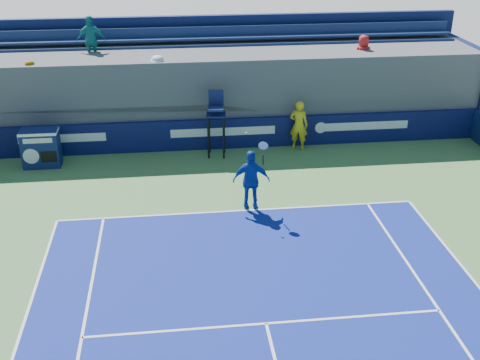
{
  "coord_description": "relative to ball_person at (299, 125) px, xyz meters",
  "views": [
    {
      "loc": [
        -1.88,
        -4.44,
        8.78
      ],
      "look_at": [
        0.0,
        11.5,
        1.25
      ],
      "focal_mm": 45.0,
      "sensor_mm": 36.0,
      "label": 1
    }
  ],
  "objects": [
    {
      "name": "back_hoarding",
      "position": [
        -2.86,
        0.4,
        -0.37
      ],
      "size": [
        20.4,
        0.21,
        1.2
      ],
      "color": "#0C1044",
      "rests_on": "ground"
    },
    {
      "name": "stadium_seating",
      "position": [
        -2.89,
        2.45,
        0.87
      ],
      "size": [
        21.0,
        4.05,
        4.75
      ],
      "color": "#505055",
      "rests_on": "ground"
    },
    {
      "name": "match_clock",
      "position": [
        -9.48,
        -0.55,
        -0.23
      ],
      "size": [
        1.32,
        0.73,
        1.4
      ],
      "color": "#0F1B4F",
      "rests_on": "ground"
    },
    {
      "name": "ball_person",
      "position": [
        0.0,
        0.0,
        0.0
      ],
      "size": [
        0.82,
        0.68,
        1.92
      ],
      "primitive_type": "imported",
      "rotation": [
        0.0,
        0.0,
        2.78
      ],
      "color": "gold",
      "rests_on": "apron"
    },
    {
      "name": "tennis_player",
      "position": [
        -2.45,
        -4.69,
        0.01
      ],
      "size": [
        1.18,
        0.6,
        2.57
      ],
      "color": "#143DA3",
      "rests_on": "apron"
    },
    {
      "name": "umpire_chair",
      "position": [
        -3.17,
        -0.27,
        0.56
      ],
      "size": [
        0.78,
        0.78,
        2.48
      ],
      "color": "black",
      "rests_on": "ground"
    }
  ]
}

